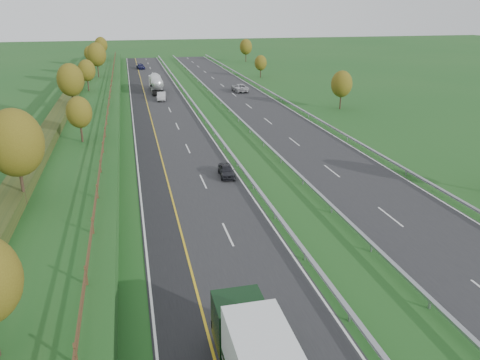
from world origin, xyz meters
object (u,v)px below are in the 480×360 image
at_px(car_dark_near, 226,170).
at_px(car_small_far, 141,66).
at_px(car_silver_mid, 161,96).
at_px(car_oncoming, 240,88).
at_px(road_tanker, 156,83).

height_order(car_dark_near, car_small_far, car_small_far).
distance_m(car_dark_near, car_small_far, 93.30).
bearing_deg(car_silver_mid, car_oncoming, 25.47).
height_order(car_silver_mid, car_oncoming, car_oncoming).
distance_m(car_dark_near, car_silver_mid, 44.36).
relative_size(road_tanker, car_small_far, 2.40).
distance_m(road_tanker, car_silver_mid, 9.79).
height_order(car_silver_mid, car_small_far, car_silver_mid).
bearing_deg(road_tanker, car_silver_mid, -88.32).
relative_size(car_silver_mid, car_small_far, 0.96).
bearing_deg(car_oncoming, car_dark_near, 73.65).
bearing_deg(road_tanker, car_oncoming, -12.59).
bearing_deg(car_silver_mid, car_small_far, 98.18).
bearing_deg(road_tanker, car_dark_near, -86.23).
distance_m(road_tanker, car_oncoming, 17.34).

